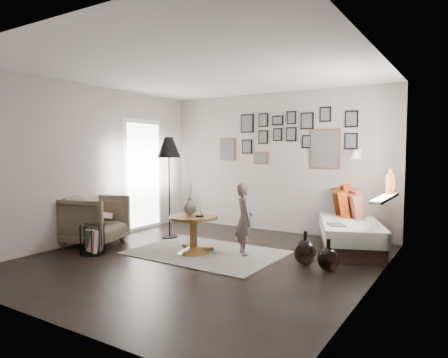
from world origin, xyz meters
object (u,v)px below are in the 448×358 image
Objects in this scene: vase at (190,205)px; magazine_basket at (92,240)px; demijohn_small at (328,259)px; floor_lamp at (169,151)px; demijohn_large at (305,252)px; armchair at (94,220)px; child at (244,219)px; pedestal_table at (194,236)px; daybed at (351,228)px.

vase is 1.17× the size of magazine_basket.
floor_lamp is at bearing 171.39° from demijohn_small.
floor_lamp is 3.85× the size of demijohn_large.
armchair is 2.49m from child.
demijohn_large is 0.43× the size of child.
pedestal_table is 0.34× the size of daybed.
vase is at bearing -170.46° from demijohn_large.
floor_lamp is 1.96m from child.
floor_lamp is (-2.85, -1.04, 1.21)m from daybed.
child is at bearing 179.26° from demijohn_large.
floor_lamp reaches higher than magazine_basket.
pedestal_table is at bearing -14.04° from vase.
floor_lamp reaches higher than demijohn_large.
pedestal_table is at bearing -93.29° from armchair.
demijohn_large is (1.69, 0.28, -0.54)m from vase.
demijohn_large is (2.60, -0.33, -1.33)m from floor_lamp.
magazine_basket is (-3.10, -2.49, -0.09)m from daybed.
daybed reaches higher than demijohn_large.
demijohn_large is (1.61, 0.30, -0.08)m from pedestal_table.
floor_lamp reaches higher than vase.
armchair is 0.66m from magazine_basket.
demijohn_small is (3.21, 1.00, -0.06)m from magazine_basket.
magazine_basket is 0.96× the size of demijohn_large.
demijohn_large is (-0.25, -1.37, -0.12)m from daybed.
child is (-0.94, 0.01, 0.35)m from demijohn_large.
demijohn_large reaches higher than demijohn_small.
demijohn_small is 1.34m from child.
floor_lamp is at bearing 172.83° from demijohn_large.
armchair is (-1.63, -0.41, -0.32)m from vase.
demijohn_small is at bearing -107.29° from daybed.
daybed is at bearing 20.04° from floor_lamp.
child is (1.66, -0.31, -0.98)m from floor_lamp.
daybed is 5.08× the size of demijohn_small.
child reaches higher than pedestal_table.
demijohn_small is at bearing 4.60° from vase.
demijohn_large is at bearing 9.54° from vase.
daybed reaches higher than demijohn_small.
child is at bearing -152.40° from daybed.
daybed is at bearing 79.76° from demijohn_large.
vase is 1.80m from demijohn_large.
demijohn_large is at bearing -94.33° from armchair.
vase is 1.12× the size of demijohn_large.
pedestal_table is 1.73× the size of demijohn_small.
daybed is 1.81m from child.
floor_lamp reaches higher than pedestal_table.
vase is 1.52m from magazine_basket.
vase reaches higher than pedestal_table.
demijohn_large is at bearing -121.51° from daybed.
pedestal_table is at bearing -169.31° from demijohn_large.
vase is 0.29× the size of floor_lamp.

